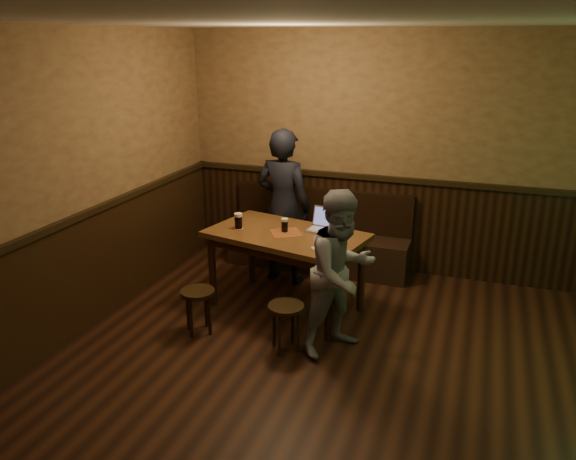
% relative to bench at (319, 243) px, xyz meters
% --- Properties ---
extents(room, '(5.04, 6.04, 2.84)m').
position_rel_bench_xyz_m(room, '(0.79, -2.53, 0.89)').
color(room, black).
rests_on(room, ground).
extents(bench, '(2.20, 0.50, 0.95)m').
position_rel_bench_xyz_m(bench, '(0.00, 0.00, 0.00)').
color(bench, black).
rests_on(bench, ground).
extents(pub_table, '(1.70, 1.19, 0.83)m').
position_rel_bench_xyz_m(pub_table, '(-0.00, -1.18, 0.41)').
color(pub_table, '#5C301A').
rests_on(pub_table, ground).
extents(stool_left, '(0.36, 0.36, 0.44)m').
position_rel_bench_xyz_m(stool_left, '(-0.61, -1.95, 0.04)').
color(stool_left, black).
rests_on(stool_left, ground).
extents(stool_right, '(0.37, 0.37, 0.44)m').
position_rel_bench_xyz_m(stool_right, '(0.28, -1.97, 0.04)').
color(stool_right, black).
rests_on(stool_right, ground).
extents(pint_left, '(0.11, 0.11, 0.17)m').
position_rel_bench_xyz_m(pint_left, '(-0.50, -1.22, 0.60)').
color(pint_left, maroon).
rests_on(pint_left, pub_table).
extents(pint_mid, '(0.09, 0.09, 0.14)m').
position_rel_bench_xyz_m(pint_mid, '(-0.02, -1.16, 0.59)').
color(pint_mid, maroon).
rests_on(pint_mid, pub_table).
extents(pint_right, '(0.10, 0.10, 0.16)m').
position_rel_bench_xyz_m(pint_right, '(0.53, -1.38, 0.60)').
color(pint_right, maroon).
rests_on(pint_right, pub_table).
extents(laptop, '(0.35, 0.29, 0.22)m').
position_rel_bench_xyz_m(laptop, '(0.34, -0.96, 0.58)').
color(laptop, silver).
rests_on(laptop, pub_table).
extents(menu, '(0.26, 0.26, 0.00)m').
position_rel_bench_xyz_m(menu, '(0.49, -1.52, 0.52)').
color(menu, silver).
rests_on(menu, pub_table).
extents(person_suit, '(0.69, 0.50, 1.77)m').
position_rel_bench_xyz_m(person_suit, '(-0.27, -0.51, 0.58)').
color(person_suit, black).
rests_on(person_suit, ground).
extents(person_grey, '(0.88, 0.92, 1.49)m').
position_rel_bench_xyz_m(person_grey, '(0.73, -1.79, 0.44)').
color(person_grey, gray).
rests_on(person_grey, ground).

